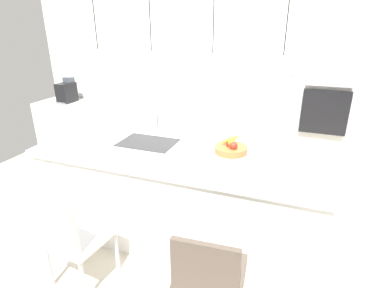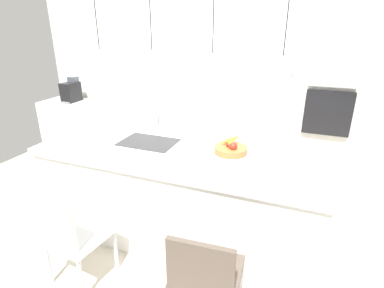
% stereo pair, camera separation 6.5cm
% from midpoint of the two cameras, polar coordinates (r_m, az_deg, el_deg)
% --- Properties ---
extents(floor, '(6.60, 6.60, 0.00)m').
position_cam_midpoint_polar(floor, '(3.42, -1.06, -15.42)').
color(floor, beige).
rests_on(floor, ground).
extents(back_wall, '(6.00, 0.10, 2.60)m').
position_cam_midpoint_polar(back_wall, '(4.36, 7.35, 11.46)').
color(back_wall, silver).
rests_on(back_wall, ground).
extents(kitchen_island, '(2.72, 1.15, 0.94)m').
position_cam_midpoint_polar(kitchen_island, '(3.15, -1.12, -8.54)').
color(kitchen_island, white).
rests_on(kitchen_island, ground).
extents(sink_basin, '(0.56, 0.40, 0.02)m').
position_cam_midpoint_polar(sink_basin, '(3.10, -7.52, 0.25)').
color(sink_basin, '#2D2D30').
rests_on(sink_basin, kitchen_island).
extents(faucet, '(0.02, 0.17, 0.22)m').
position_cam_midpoint_polar(faucet, '(3.23, -5.83, 3.98)').
color(faucet, silver).
rests_on(faucet, kitchen_island).
extents(fruit_bowl, '(0.30, 0.30, 0.15)m').
position_cam_midpoint_polar(fruit_bowl, '(2.84, 7.86, -0.81)').
color(fruit_bowl, '#9E6B38').
rests_on(fruit_bowl, kitchen_island).
extents(side_counter, '(1.10, 0.60, 0.88)m').
position_cam_midpoint_polar(side_counter, '(5.38, -19.81, 2.84)').
color(side_counter, white).
rests_on(side_counter, ground).
extents(coffee_machine, '(0.20, 0.35, 0.38)m').
position_cam_midpoint_polar(coffee_machine, '(5.28, -21.25, 9.11)').
color(coffee_machine, black).
rests_on(coffee_machine, side_counter).
extents(microwave, '(0.54, 0.08, 0.34)m').
position_cam_midpoint_polar(microwave, '(4.14, 25.39, 11.91)').
color(microwave, '#9E9EA3').
rests_on(microwave, back_wall).
extents(oven, '(0.56, 0.08, 0.56)m').
position_cam_midpoint_polar(oven, '(4.23, 24.32, 5.27)').
color(oven, black).
rests_on(oven, back_wall).
extents(chair_near, '(0.49, 0.50, 0.87)m').
position_cam_midpoint_polar(chair_near, '(2.72, -20.75, -15.26)').
color(chair_near, silver).
rests_on(chair_near, ground).
extents(chair_middle, '(0.49, 0.47, 0.84)m').
position_cam_midpoint_polar(chair_middle, '(2.25, 3.38, -23.02)').
color(chair_middle, brown).
rests_on(chair_middle, ground).
extents(pendant_light_left, '(0.20, 0.20, 0.80)m').
position_cam_midpoint_polar(pendant_light_left, '(3.17, -16.07, 14.83)').
color(pendant_light_left, silver).
extents(pendant_light_center_left, '(0.20, 0.20, 0.80)m').
position_cam_midpoint_polar(pendant_light_center_left, '(2.87, -6.70, 14.85)').
color(pendant_light_center_left, silver).
extents(pendant_light_center_right, '(0.20, 0.20, 0.80)m').
position_cam_midpoint_polar(pendant_light_center_right, '(2.65, 4.51, 14.38)').
color(pendant_light_center_right, silver).
extents(pendant_light_right, '(0.20, 0.20, 0.80)m').
position_cam_midpoint_polar(pendant_light_right, '(2.54, 17.09, 13.22)').
color(pendant_light_right, silver).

